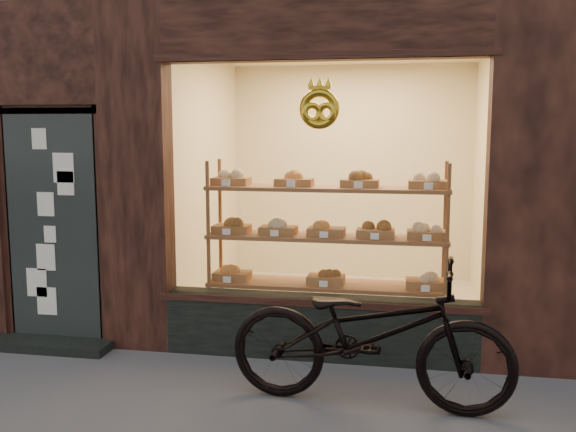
# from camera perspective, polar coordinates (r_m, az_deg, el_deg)

# --- Properties ---
(display_shelf) EXTENTS (2.20, 0.45, 1.70)m
(display_shelf) POSITION_cam_1_polar(r_m,az_deg,el_deg) (5.93, 3.41, -3.08)
(display_shelf) COLOR brown
(display_shelf) RESTS_ON ground
(bicycle) EXTENTS (2.08, 0.85, 1.07)m
(bicycle) POSITION_cam_1_polar(r_m,az_deg,el_deg) (4.70, 7.28, -10.33)
(bicycle) COLOR black
(bicycle) RESTS_ON ground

